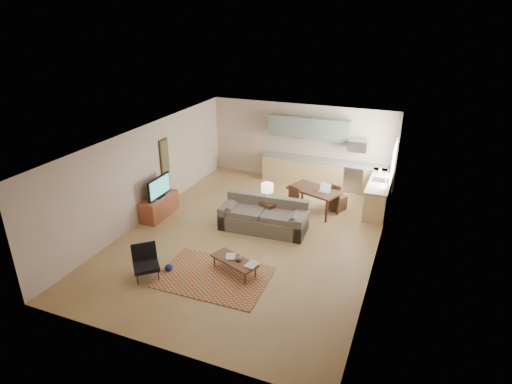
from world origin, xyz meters
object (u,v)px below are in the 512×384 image
at_px(sofa, 264,215).
at_px(console_table, 267,212).
at_px(tv_credenza, 159,206).
at_px(armchair, 146,263).
at_px(dining_table, 314,201).
at_px(coffee_table, 235,266).

xyz_separation_m(sofa, console_table, (-0.04, 0.38, -0.08)).
bearing_deg(tv_credenza, console_table, 13.29).
bearing_deg(armchair, dining_table, 19.11).
xyz_separation_m(sofa, tv_credenza, (-3.15, -0.36, -0.12)).
xyz_separation_m(coffee_table, tv_credenza, (-3.28, 1.88, 0.13)).
relative_size(armchair, console_table, 1.08).
height_order(sofa, dining_table, sofa).
relative_size(coffee_table, armchair, 1.57).
bearing_deg(tv_credenza, dining_table, 25.08).
distance_m(sofa, tv_credenza, 3.17).
distance_m(coffee_table, console_table, 2.62).
xyz_separation_m(tv_credenza, console_table, (3.10, 0.73, 0.03)).
xyz_separation_m(coffee_table, dining_table, (0.87, 3.82, 0.20)).
xyz_separation_m(armchair, dining_table, (2.65, 4.73, 0.00)).
bearing_deg(armchair, tv_credenza, 76.69).
bearing_deg(dining_table, sofa, -103.03).
bearing_deg(sofa, dining_table, 54.84).
height_order(coffee_table, armchair, armchair).
bearing_deg(tv_credenza, armchair, -61.68).
bearing_deg(dining_table, coffee_table, -83.49).
relative_size(coffee_table, console_table, 1.69).
bearing_deg(dining_table, armchair, -99.93).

